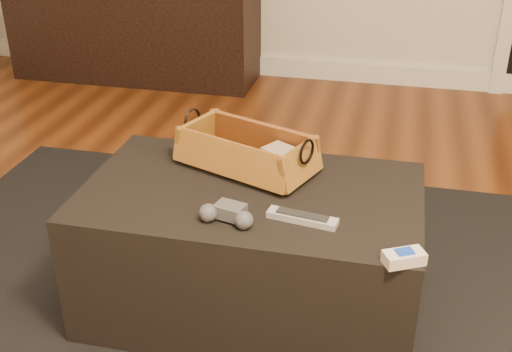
% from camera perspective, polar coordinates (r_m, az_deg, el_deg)
% --- Properties ---
extents(baseboard, '(5.00, 0.04, 0.12)m').
position_cam_1_polar(baseboard, '(4.14, 8.78, 9.11)').
color(baseboard, white).
rests_on(baseboard, floor).
extents(media_cabinet, '(1.52, 0.45, 0.60)m').
position_cam_1_polar(media_cabinet, '(4.18, -10.71, 12.56)').
color(media_cabinet, black).
rests_on(media_cabinet, floor).
extents(area_rug, '(2.60, 2.00, 0.01)m').
position_cam_1_polar(area_rug, '(2.10, -0.73, -12.19)').
color(area_rug, black).
rests_on(area_rug, floor).
extents(ottoman, '(1.00, 0.60, 0.42)m').
position_cam_1_polar(ottoman, '(2.00, -0.43, -6.54)').
color(ottoman, black).
rests_on(ottoman, area_rug).
extents(tv_remote, '(0.23, 0.11, 0.02)m').
position_cam_1_polar(tv_remote, '(2.01, -1.61, 1.43)').
color(tv_remote, black).
rests_on(tv_remote, wicker_basket).
extents(cloth_bundle, '(0.14, 0.13, 0.07)m').
position_cam_1_polar(cloth_bundle, '(1.97, 2.41, 1.50)').
color(cloth_bundle, tan).
rests_on(cloth_bundle, wicker_basket).
extents(wicker_basket, '(0.48, 0.36, 0.15)m').
position_cam_1_polar(wicker_basket, '(2.00, -0.85, 2.06)').
color(wicker_basket, '#AC6B27').
rests_on(wicker_basket, ottoman).
extents(game_controller, '(0.16, 0.10, 0.05)m').
position_cam_1_polar(game_controller, '(1.73, -2.54, -3.42)').
color(game_controller, '#444447').
rests_on(game_controller, ottoman).
extents(silver_remote, '(0.20, 0.07, 0.02)m').
position_cam_1_polar(silver_remote, '(1.74, 4.13, -3.72)').
color(silver_remote, '#B6B9BE').
rests_on(silver_remote, ottoman).
extents(cream_gadget, '(0.11, 0.09, 0.04)m').
position_cam_1_polar(cream_gadget, '(1.61, 13.02, -7.07)').
color(cream_gadget, beige).
rests_on(cream_gadget, ottoman).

